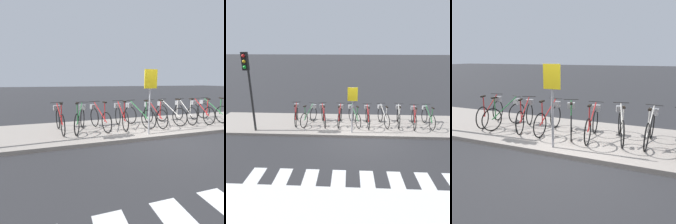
# 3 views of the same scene
# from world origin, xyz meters

# --- Properties ---
(ground_plane) EXTENTS (120.00, 120.00, 0.00)m
(ground_plane) POSITION_xyz_m (0.00, 0.00, 0.00)
(ground_plane) COLOR #2D2D30
(sidewalk) EXTENTS (15.25, 2.95, 0.12)m
(sidewalk) POSITION_xyz_m (0.00, 1.47, 0.06)
(sidewalk) COLOR #9E9389
(sidewalk) RESTS_ON ground_plane
(parked_bicycle_0) EXTENTS (0.46, 1.72, 1.06)m
(parked_bicycle_0) POSITION_xyz_m (-3.29, 1.47, 0.58)
(parked_bicycle_0) COLOR black
(parked_bicycle_0) RESTS_ON sidewalk
(parked_bicycle_1) EXTENTS (0.66, 1.67, 1.06)m
(parked_bicycle_1) POSITION_xyz_m (-2.59, 1.38, 0.58)
(parked_bicycle_1) COLOR black
(parked_bicycle_1) RESTS_ON sidewalk
(parked_bicycle_2) EXTENTS (0.55, 1.70, 1.06)m
(parked_bicycle_2) POSITION_xyz_m (-1.90, 1.41, 0.58)
(parked_bicycle_2) COLOR black
(parked_bicycle_2) RESTS_ON sidewalk
(parked_bicycle_3) EXTENTS (0.46, 1.74, 1.06)m
(parked_bicycle_3) POSITION_xyz_m (-1.05, 1.42, 0.58)
(parked_bicycle_3) COLOR black
(parked_bicycle_3) RESTS_ON sidewalk
(parked_bicycle_4) EXTENTS (0.69, 1.65, 1.06)m
(parked_bicycle_4) POSITION_xyz_m (-0.35, 1.43, 0.58)
(parked_bicycle_4) COLOR black
(parked_bicycle_4) RESTS_ON sidewalk
(parked_bicycle_5) EXTENTS (0.46, 1.74, 1.06)m
(parked_bicycle_5) POSITION_xyz_m (0.33, 1.35, 0.58)
(parked_bicycle_5) COLOR black
(parked_bicycle_5) RESTS_ON sidewalk
(parked_bicycle_6) EXTENTS (0.50, 1.71, 1.06)m
(parked_bicycle_6) POSITION_xyz_m (1.10, 1.48, 0.58)
(parked_bicycle_6) COLOR black
(parked_bicycle_6) RESTS_ON sidewalk
(parked_bicycle_7) EXTENTS (0.46, 1.73, 1.06)m
(parked_bicycle_7) POSITION_xyz_m (1.87, 1.48, 0.58)
(parked_bicycle_7) COLOR black
(parked_bicycle_7) RESTS_ON sidewalk
(parked_bicycle_8) EXTENTS (0.47, 1.72, 1.06)m
(parked_bicycle_8) POSITION_xyz_m (2.59, 1.33, 0.58)
(parked_bicycle_8) COLOR black
(parked_bicycle_8) RESTS_ON sidewalk
(parked_bicycle_9) EXTENTS (0.46, 1.74, 1.06)m
(parked_bicycle_9) POSITION_xyz_m (3.29, 1.42, 0.58)
(parked_bicycle_9) COLOR black
(parked_bicycle_9) RESTS_ON sidewalk
(traffic_light) EXTENTS (0.24, 0.40, 3.59)m
(traffic_light) POSITION_xyz_m (-5.00, 0.24, 2.70)
(traffic_light) COLOR #2D2D2D
(traffic_light) RESTS_ON sidewalk
(sign_post) EXTENTS (0.44, 0.07, 2.12)m
(sign_post) POSITION_xyz_m (-0.46, 0.29, 1.57)
(sign_post) COLOR #99999E
(sign_post) RESTS_ON sidewalk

